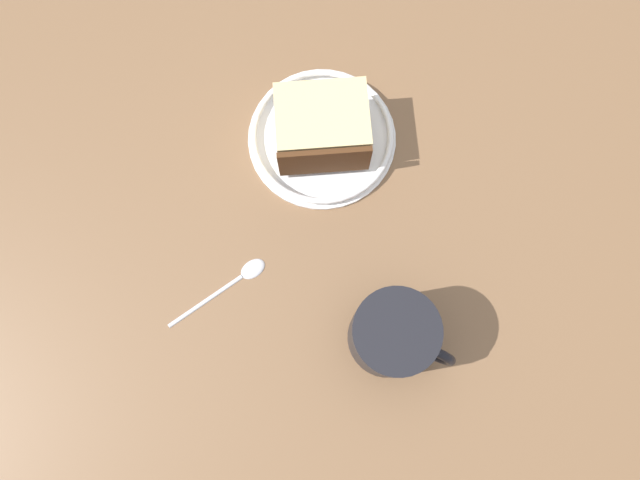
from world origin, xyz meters
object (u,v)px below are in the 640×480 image
(small_plate, at_px, (322,137))
(cake_slice, at_px, (322,127))
(tea_mug, at_px, (393,335))
(teaspoon, at_px, (237,279))

(small_plate, xyz_separation_m, cake_slice, (0.00, -0.00, 0.03))
(tea_mug, distance_m, teaspoon, 0.19)
(small_plate, height_order, teaspoon, small_plate)
(teaspoon, bearing_deg, cake_slice, 78.28)
(tea_mug, xyz_separation_m, teaspoon, (-0.18, 0.01, -0.05))
(tea_mug, bearing_deg, cake_slice, 125.59)
(small_plate, relative_size, cake_slice, 1.38)
(cake_slice, height_order, tea_mug, tea_mug)
(small_plate, bearing_deg, cake_slice, -67.42)
(small_plate, height_order, cake_slice, cake_slice)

